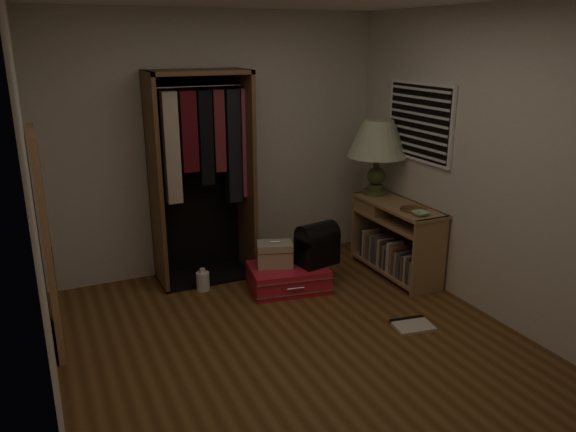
% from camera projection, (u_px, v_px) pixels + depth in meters
% --- Properties ---
extents(ground, '(4.00, 4.00, 0.00)m').
position_uv_depth(ground, '(305.00, 353.00, 4.33)').
color(ground, brown).
rests_on(ground, ground).
extents(room_walls, '(3.52, 4.02, 2.60)m').
position_uv_depth(room_walls, '(313.00, 160.00, 3.95)').
color(room_walls, beige).
rests_on(room_walls, ground).
extents(console_bookshelf, '(0.42, 1.12, 0.75)m').
position_uv_depth(console_bookshelf, '(394.00, 236.00, 5.73)').
color(console_bookshelf, '#A3794F').
rests_on(console_bookshelf, ground).
extents(open_wardrobe, '(1.00, 0.50, 2.05)m').
position_uv_depth(open_wardrobe, '(204.00, 159.00, 5.41)').
color(open_wardrobe, brown).
rests_on(open_wardrobe, ground).
extents(floor_mirror, '(0.06, 0.80, 1.70)m').
position_uv_depth(floor_mirror, '(46.00, 241.00, 4.26)').
color(floor_mirror, tan).
rests_on(floor_mirror, ground).
extents(pink_suitcase, '(0.83, 0.66, 0.23)m').
position_uv_depth(pink_suitcase, '(288.00, 277.00, 5.43)').
color(pink_suitcase, red).
rests_on(pink_suitcase, ground).
extents(train_case, '(0.40, 0.34, 0.25)m').
position_uv_depth(train_case, '(275.00, 254.00, 5.39)').
color(train_case, '#B8AC8C').
rests_on(train_case, pink_suitcase).
extents(black_bag, '(0.42, 0.31, 0.42)m').
position_uv_depth(black_bag, '(317.00, 243.00, 5.40)').
color(black_bag, black).
rests_on(black_bag, pink_suitcase).
extents(table_lamp, '(0.69, 0.69, 0.78)m').
position_uv_depth(table_lamp, '(378.00, 140.00, 5.78)').
color(table_lamp, '#404D25').
rests_on(table_lamp, console_bookshelf).
extents(brass_tray, '(0.32, 0.32, 0.01)m').
position_uv_depth(brass_tray, '(413.00, 209.00, 5.38)').
color(brass_tray, olive).
rests_on(brass_tray, console_bookshelf).
extents(ceramic_bowl, '(0.16, 0.16, 0.04)m').
position_uv_depth(ceramic_bowl, '(420.00, 214.00, 5.21)').
color(ceramic_bowl, '#AED1B1').
rests_on(ceramic_bowl, console_bookshelf).
extents(white_jug, '(0.17, 0.17, 0.22)m').
position_uv_depth(white_jug, '(203.00, 281.00, 5.40)').
color(white_jug, white).
rests_on(white_jug, ground).
extents(floor_book, '(0.36, 0.30, 0.03)m').
position_uv_depth(floor_book, '(411.00, 324.00, 4.74)').
color(floor_book, beige).
rests_on(floor_book, ground).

